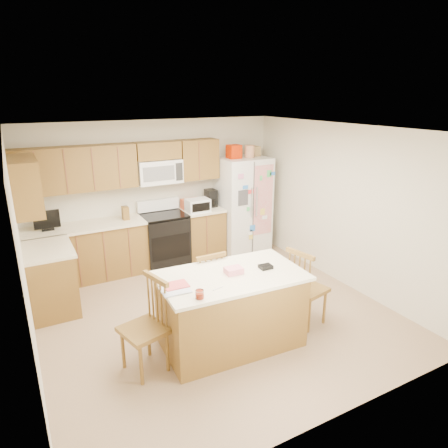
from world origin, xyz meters
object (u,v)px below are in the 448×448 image
stove (164,238)px  island (231,309)px  refrigerator (243,204)px  windsor_chair_left (146,328)px  windsor_chair_back (207,288)px  windsor_chair_right (305,289)px

stove → island: stove is taller
refrigerator → windsor_chair_left: (-2.75, -2.59, -0.42)m
windsor_chair_back → windsor_chair_right: size_ratio=0.95×
stove → windsor_chair_right: stove is taller
windsor_chair_left → windsor_chair_right: windsor_chair_left is taller
windsor_chair_back → windsor_chair_right: (1.10, -0.67, 0.02)m
windsor_chair_back → windsor_chair_right: 1.29m
stove → refrigerator: refrigerator is taller
island → windsor_chair_back: (-0.02, 0.62, 0.01)m
stove → windsor_chair_left: size_ratio=1.06×
windsor_chair_back → island: bearing=-87.8°
refrigerator → windsor_chair_right: (-0.64, -2.67, -0.42)m
island → windsor_chair_back: bearing=92.2°
island → refrigerator: bearing=56.7°
island → windsor_chair_left: bearing=178.8°
windsor_chair_left → windsor_chair_back: size_ratio=1.07×
stove → island: bearing=-93.1°
refrigerator → windsor_chair_back: size_ratio=2.03×
island → windsor_chair_left: (-1.04, 0.02, 0.04)m
refrigerator → windsor_chair_right: 2.78m
island → windsor_chair_right: windsor_chair_right is taller
windsor_chair_right → windsor_chair_left: bearing=177.9°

